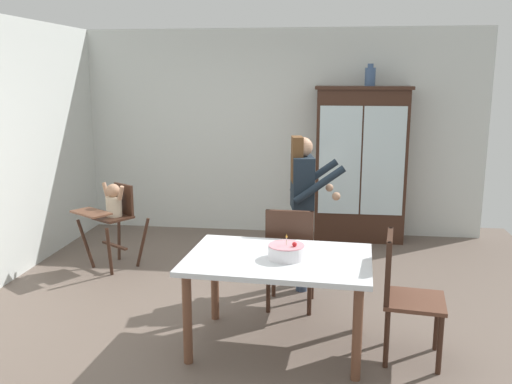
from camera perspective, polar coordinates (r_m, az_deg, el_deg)
The scene contains 10 objects.
ground_plane at distance 5.16m, azimuth -0.26°, elevation -12.05°, with size 6.24×6.24×0.00m, color #66564C.
wall_back at distance 7.36m, azimuth 2.48°, elevation 6.16°, with size 5.32×0.06×2.70m, color silver.
china_cabinet at distance 7.13m, azimuth 10.78°, elevation 2.87°, with size 1.18×0.48×1.97m.
ceramic_vase at distance 7.05m, azimuth 11.78°, elevation 11.70°, with size 0.13×0.13×0.27m.
high_chair_with_toddler at distance 6.21m, azimuth -14.63°, elevation -1.85°, with size 0.79×0.84×0.95m.
adult_person at distance 5.38m, azimuth 4.89°, elevation -0.20°, with size 0.56×0.54×1.53m.
dining_table at distance 4.27m, azimuth 2.33°, elevation -7.96°, with size 1.47×1.04×0.74m.
birthday_cake at distance 4.19m, azimuth 3.18°, elevation -6.20°, with size 0.28×0.28×0.19m.
dining_chair_far_side at distance 4.95m, azimuth 3.57°, elevation -6.21°, with size 0.45×0.45×0.96m.
dining_chair_right_end at distance 4.28m, azimuth 14.83°, elevation -9.60°, with size 0.49×0.49×0.96m.
Camera 1 is at (0.63, -4.66, 2.11)m, focal length 38.50 mm.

